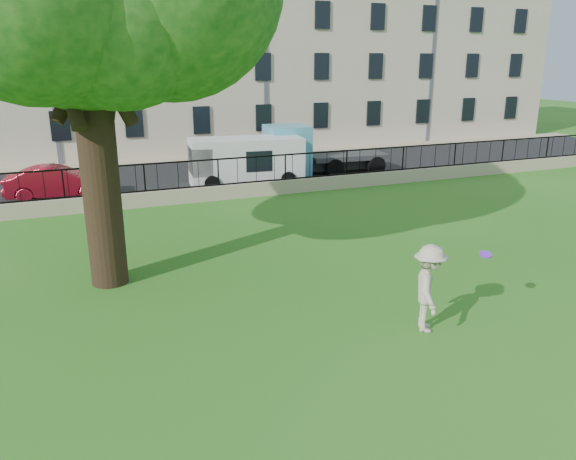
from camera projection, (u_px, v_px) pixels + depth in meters
name	position (u px, v px, depth m)	size (l,w,h in m)	color
ground	(359.00, 315.00, 12.94)	(120.00, 120.00, 0.00)	#276A19
retaining_wall	(219.00, 192.00, 23.48)	(50.00, 0.40, 0.60)	tan
iron_railing	(218.00, 172.00, 23.23)	(50.00, 0.05, 1.13)	black
street	(194.00, 178.00, 27.72)	(60.00, 9.00, 0.01)	black
sidewalk	(173.00, 160.00, 32.31)	(60.00, 1.40, 0.12)	tan
building_row	(149.00, 38.00, 35.31)	(56.40, 10.40, 13.80)	beige
man	(429.00, 288.00, 11.98)	(1.25, 0.72, 1.93)	#BFB39B
frisbee	(486.00, 254.00, 12.21)	(0.27, 0.27, 0.03)	#7526DC
red_sedan	(57.00, 182.00, 23.62)	(1.45, 4.15, 1.37)	#A71428
white_van	(246.00, 161.00, 26.09)	(5.17, 2.02, 2.17)	silver
blue_truck	(324.00, 149.00, 28.56)	(5.98, 2.12, 2.51)	#519EBE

